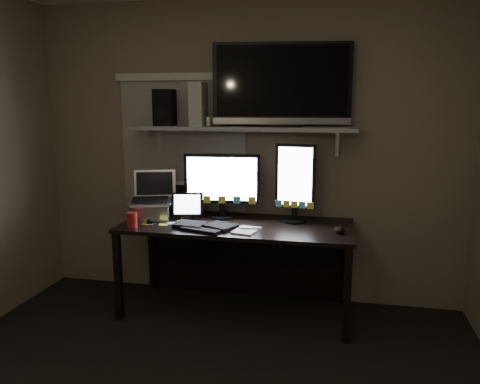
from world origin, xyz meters
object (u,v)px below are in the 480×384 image
(monitor_portrait, at_px, (295,183))
(game_console, at_px, (199,104))
(desk, at_px, (240,241))
(mouse, at_px, (339,230))
(tv, at_px, (282,85))
(monitor_landscape, at_px, (222,185))
(cup, at_px, (132,220))
(speaker, at_px, (165,108))
(tablet, at_px, (188,206))
(laptop, at_px, (150,196))
(keyboard, at_px, (205,226))

(monitor_portrait, distance_m, game_console, 1.00)
(desk, xyz_separation_m, mouse, (0.79, -0.21, 0.20))
(monitor_portrait, bearing_deg, tv, 156.66)
(tv, bearing_deg, mouse, -41.35)
(monitor_landscape, bearing_deg, game_console, 161.17)
(cup, height_order, speaker, speaker)
(monitor_portrait, relative_size, tablet, 2.53)
(desk, relative_size, laptop, 4.71)
(monitor_portrait, height_order, laptop, monitor_portrait)
(desk, height_order, monitor_portrait, monitor_portrait)
(tablet, bearing_deg, tv, -0.77)
(tablet, height_order, tv, tv)
(cup, height_order, tv, tv)
(monitor_portrait, relative_size, keyboard, 1.33)
(game_console, bearing_deg, cup, -134.41)
(mouse, xyz_separation_m, game_console, (-1.14, 0.30, 0.90))
(laptop, distance_m, speaker, 0.74)
(keyboard, xyz_separation_m, tablet, (-0.21, 0.23, 0.10))
(laptop, xyz_separation_m, speaker, (0.07, 0.22, 0.71))
(game_console, xyz_separation_m, speaker, (-0.30, 0.01, -0.03))
(laptop, height_order, cup, laptop)
(monitor_landscape, xyz_separation_m, monitor_portrait, (0.60, -0.01, 0.04))
(laptop, bearing_deg, monitor_landscape, -1.48)
(mouse, distance_m, speaker, 1.71)
(cup, bearing_deg, monitor_portrait, 19.83)
(mouse, bearing_deg, keyboard, 177.37)
(tablet, bearing_deg, cup, -145.54)
(cup, xyz_separation_m, tv, (1.06, 0.51, 1.01))
(monitor_landscape, height_order, cup, monitor_landscape)
(desk, distance_m, tv, 1.29)
(keyboard, relative_size, laptop, 1.25)
(tablet, relative_size, laptop, 0.66)
(keyboard, height_order, cup, cup)
(tablet, relative_size, game_console, 0.72)
(tv, relative_size, speaker, 3.66)
(cup, relative_size, speaker, 0.40)
(mouse, relative_size, speaker, 0.41)
(tv, bearing_deg, keyboard, -151.04)
(cup, bearing_deg, mouse, 6.83)
(tablet, height_order, speaker, speaker)
(monitor_portrait, height_order, mouse, monitor_portrait)
(desk, relative_size, keyboard, 3.78)
(monitor_portrait, bearing_deg, game_console, -176.34)
(monitor_landscape, height_order, keyboard, monitor_landscape)
(tablet, distance_m, laptop, 0.32)
(desk, distance_m, monitor_landscape, 0.48)
(tablet, height_order, cup, tablet)
(monitor_portrait, distance_m, cup, 1.29)
(keyboard, bearing_deg, tv, 52.91)
(game_console, distance_m, speaker, 0.30)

